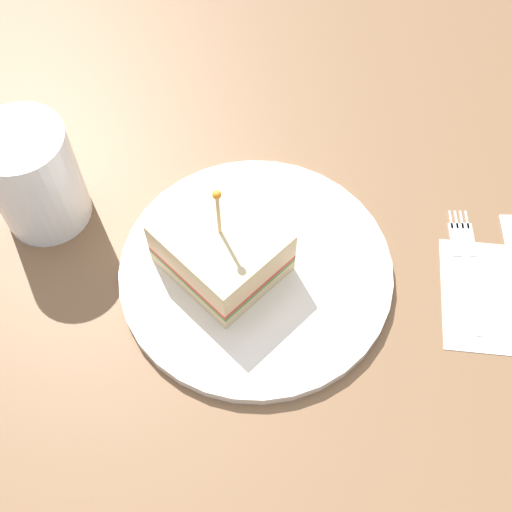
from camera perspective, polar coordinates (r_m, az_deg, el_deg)
ground_plane at (r=59.76cm, az=0.00°, el=-2.01°), size 108.00×108.00×2.00cm
plate at (r=58.42cm, az=0.00°, el=-1.28°), size 24.08×24.08×1.08cm
sandwich_half_center at (r=55.94cm, az=-3.00°, el=0.66°), size 9.95×8.77×10.64cm
drink_glass at (r=61.82cm, az=-18.45°, el=6.13°), size 7.94×7.94×10.49cm
napkin at (r=61.46cm, az=20.17°, el=-3.33°), size 14.38×14.62×0.15cm
fork at (r=62.58cm, az=17.60°, el=0.07°), size 9.40×10.35×0.35cm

